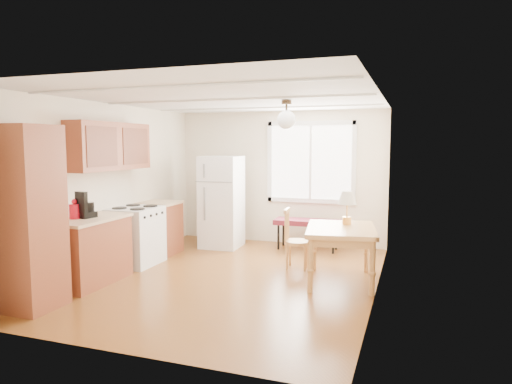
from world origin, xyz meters
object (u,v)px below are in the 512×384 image
at_px(refrigerator, 222,202).
at_px(bench, 307,223).
at_px(dining_table, 341,235).
at_px(chair, 292,235).

relative_size(refrigerator, bench, 1.40).
relative_size(bench, dining_table, 0.89).
relative_size(refrigerator, dining_table, 1.24).
xyz_separation_m(refrigerator, chair, (1.59, -1.00, -0.32)).
bearing_deg(bench, chair, -90.15).
distance_m(refrigerator, dining_table, 2.81).
height_order(dining_table, chair, chair).
bearing_deg(chair, refrigerator, 142.68).
distance_m(refrigerator, bench, 1.61).
bearing_deg(dining_table, chair, 141.49).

